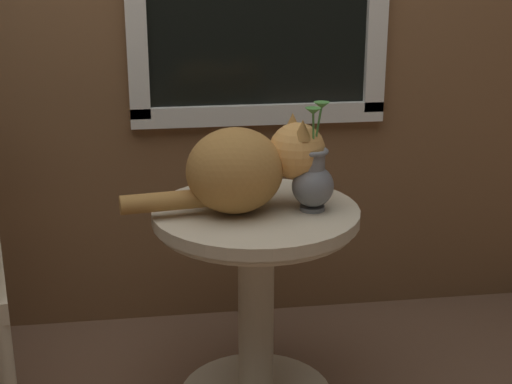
# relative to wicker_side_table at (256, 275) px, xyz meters

# --- Properties ---
(wicker_side_table) EXTENTS (0.59, 0.59, 0.64)m
(wicker_side_table) POSITION_rel_wicker_side_table_xyz_m (0.00, 0.00, 0.00)
(wicker_side_table) COLOR beige
(wicker_side_table) RESTS_ON ground_plane
(cat) EXTENTS (0.58, 0.27, 0.26)m
(cat) POSITION_rel_wicker_side_table_xyz_m (-0.03, -0.01, 0.33)
(cat) COLOR #AD7A3D
(cat) RESTS_ON wicker_side_table
(pewter_vase_with_ivy) EXTENTS (0.12, 0.12, 0.31)m
(pewter_vase_with_ivy) POSITION_rel_wicker_side_table_xyz_m (0.16, -0.03, 0.29)
(pewter_vase_with_ivy) COLOR slate
(pewter_vase_with_ivy) RESTS_ON wicker_side_table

